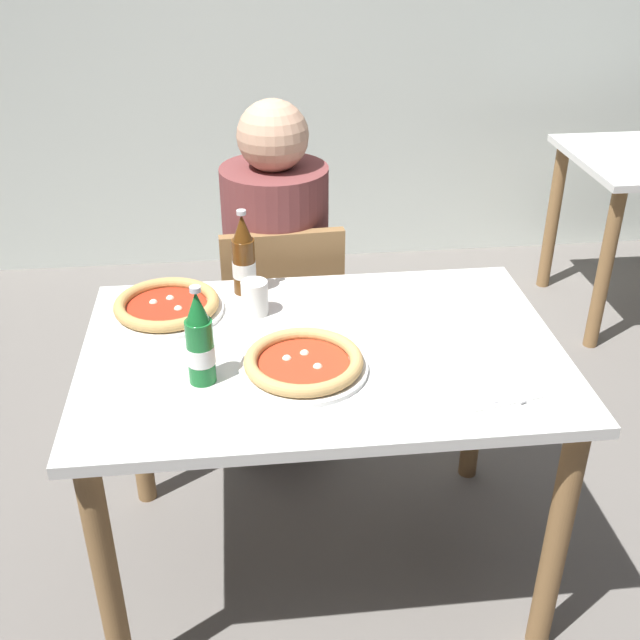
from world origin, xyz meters
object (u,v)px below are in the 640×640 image
pizza_marinara_far (304,363)px  paper_cup (255,298)px  pizza_margherita_near (167,306)px  beer_bottle_center (244,258)px  beer_bottle_left (200,343)px  dining_table_main (322,385)px  napkin_with_cutlery (489,383)px  chair_behind_table (281,322)px  diner_seated (277,288)px

pizza_marinara_far → paper_cup: 0.31m
pizza_margherita_near → beer_bottle_center: (0.21, 0.10, 0.08)m
pizza_margherita_near → beer_bottle_left: size_ratio=1.24×
pizza_margherita_near → beer_bottle_center: beer_bottle_center is taller
pizza_marinara_far → beer_bottle_left: bearing=-176.3°
pizza_margherita_near → dining_table_main: bearing=-29.2°
paper_cup → napkin_with_cutlery: bearing=-37.1°
chair_behind_table → paper_cup: (-0.09, -0.42, 0.32)m
diner_seated → pizza_margherita_near: diner_seated is taller
beer_bottle_left → paper_cup: beer_bottle_left is taller
chair_behind_table → dining_table_main: bearing=93.0°
dining_table_main → diner_seated: bearing=96.5°
pizza_margherita_near → paper_cup: (0.24, -0.03, 0.03)m
pizza_marinara_far → beer_bottle_center: bearing=106.7°
diner_seated → napkin_with_cutlery: size_ratio=5.66×
diner_seated → paper_cup: 0.52m
diner_seated → paper_cup: bearing=-100.3°
pizza_margherita_near → pizza_marinara_far: (0.34, -0.32, -0.00)m
napkin_with_cutlery → beer_bottle_center: bearing=136.2°
beer_bottle_left → chair_behind_table: bearing=72.9°
chair_behind_table → napkin_with_cutlery: size_ratio=3.98×
pizza_marinara_far → beer_bottle_left: (-0.24, -0.02, 0.08)m
napkin_with_cutlery → paper_cup: (-0.53, 0.40, 0.04)m
paper_cup → chair_behind_table: bearing=77.9°
pizza_marinara_far → beer_bottle_left: size_ratio=1.25×
beer_bottle_left → napkin_with_cutlery: bearing=-7.6°
beer_bottle_left → napkin_with_cutlery: beer_bottle_left is taller
diner_seated → chair_behind_table: bearing=-84.9°
diner_seated → pizza_marinara_far: (0.02, -0.76, 0.19)m
chair_behind_table → pizza_margherita_near: bearing=46.3°
chair_behind_table → pizza_margherita_near: size_ratio=2.78×
pizza_margherita_near → napkin_with_cutlery: 0.88m
beer_bottle_left → pizza_marinara_far: bearing=3.7°
pizza_margherita_near → napkin_with_cutlery: pizza_margherita_near is taller
diner_seated → beer_bottle_left: (-0.22, -0.78, 0.27)m
dining_table_main → beer_bottle_center: (-0.18, 0.32, 0.22)m
chair_behind_table → beer_bottle_center: beer_bottle_center is taller
diner_seated → napkin_with_cutlery: 0.99m
pizza_margherita_near → napkin_with_cutlery: size_ratio=1.43×
diner_seated → beer_bottle_center: (-0.11, -0.34, 0.27)m
beer_bottle_left → pizza_margherita_near: bearing=106.8°
dining_table_main → pizza_marinara_far: size_ratio=3.88×
beer_bottle_center → napkin_with_cutlery: beer_bottle_center is taller
pizza_margherita_near → napkin_with_cutlery: bearing=-29.2°
chair_behind_table → napkin_with_cutlery: bearing=114.7°
chair_behind_table → diner_seated: bearing=-88.5°
diner_seated → paper_cup: diner_seated is taller
diner_seated → pizza_marinara_far: size_ratio=3.91×
pizza_margherita_near → chair_behind_table: bearing=50.0°
chair_behind_table → beer_bottle_center: size_ratio=3.44×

